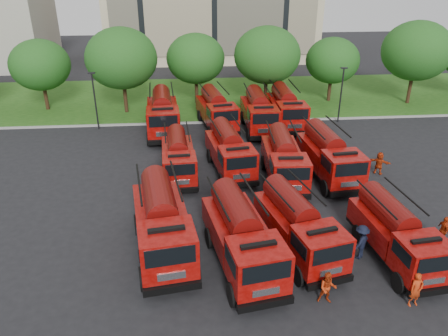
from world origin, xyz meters
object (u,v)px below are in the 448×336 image
at_px(fire_truck_4, 178,157).
at_px(fire_truck_8, 163,114).
at_px(fire_truck_7, 329,155).
at_px(fire_truck_2, 298,226).
at_px(firefighter_2, 440,243).
at_px(fire_truck_5, 230,151).
at_px(firefighter_3, 358,257).
at_px(fire_truck_11, 286,108).
at_px(firefighter_1, 326,302).
at_px(fire_truck_6, 284,159).
at_px(fire_truck_10, 259,112).
at_px(fire_truck_9, 216,110).
at_px(fire_truck_3, 396,233).
at_px(firefighter_5, 377,174).
at_px(fire_truck_0, 162,223).
at_px(firefighter_4, 144,238).
at_px(firefighter_0, 412,305).
at_px(fire_truck_1, 242,237).

relative_size(fire_truck_4, fire_truck_8, 0.83).
distance_m(fire_truck_7, fire_truck_8, 15.14).
xyz_separation_m(fire_truck_2, fire_truck_8, (-7.63, 17.78, 0.20)).
bearing_deg(firefighter_2, fire_truck_5, 45.55).
bearing_deg(fire_truck_8, firefighter_2, -52.54).
bearing_deg(firefighter_3, fire_truck_8, -100.03).
bearing_deg(fire_truck_11, fire_truck_2, -100.54).
bearing_deg(fire_truck_7, firefighter_1, -111.83).
relative_size(fire_truck_6, fire_truck_10, 0.97).
xyz_separation_m(fire_truck_4, fire_truck_9, (3.29, 9.53, 0.17)).
distance_m(fire_truck_3, firefighter_5, 10.04).
relative_size(fire_truck_8, fire_truck_9, 1.05).
distance_m(firefighter_1, firefighter_5, 14.35).
height_order(fire_truck_0, fire_truck_10, fire_truck_0).
distance_m(fire_truck_4, firefighter_4, 7.84).
distance_m(fire_truck_10, firefighter_5, 11.96).
relative_size(fire_truck_4, firefighter_1, 4.06).
bearing_deg(fire_truck_0, firefighter_0, -32.19).
relative_size(fire_truck_4, firefighter_5, 3.92).
bearing_deg(fire_truck_0, fire_truck_1, -28.77).
bearing_deg(fire_truck_10, firefighter_3, -83.05).
distance_m(fire_truck_3, fire_truck_11, 19.74).
xyz_separation_m(firefighter_0, firefighter_3, (-1.17, 3.50, 0.00)).
bearing_deg(fire_truck_10, firefighter_5, -53.04).
xyz_separation_m(fire_truck_6, fire_truck_9, (-3.86, 10.76, 0.04)).
distance_m(firefighter_3, firefighter_4, 11.43).
bearing_deg(firefighter_5, fire_truck_11, -31.59).
height_order(fire_truck_2, firefighter_0, fire_truck_2).
xyz_separation_m(fire_truck_0, firefighter_5, (14.82, 7.85, -1.73)).
bearing_deg(fire_truck_6, fire_truck_3, -64.44).
height_order(firefighter_2, firefighter_5, firefighter_5).
bearing_deg(fire_truck_2, fire_truck_9, 85.36).
height_order(firefighter_4, firefighter_5, firefighter_5).
distance_m(fire_truck_1, fire_truck_9, 19.65).
distance_m(fire_truck_3, firefighter_1, 5.36).
bearing_deg(firefighter_1, firefighter_4, 157.27).
distance_m(fire_truck_1, firefighter_4, 5.92).
bearing_deg(fire_truck_8, fire_truck_3, -60.41).
bearing_deg(fire_truck_4, firefighter_5, -6.71).
bearing_deg(fire_truck_6, fire_truck_7, 7.14).
relative_size(fire_truck_10, firefighter_0, 4.21).
bearing_deg(firefighter_2, fire_truck_0, 86.27).
height_order(fire_truck_5, firefighter_3, fire_truck_5).
relative_size(fire_truck_5, firefighter_4, 4.41).
xyz_separation_m(fire_truck_2, firefighter_2, (7.96, -0.00, -1.55)).
bearing_deg(fire_truck_5, fire_truck_6, -34.95).
xyz_separation_m(fire_truck_10, firefighter_4, (-8.80, -16.10, -1.65)).
bearing_deg(firefighter_1, fire_truck_4, 127.68).
bearing_deg(fire_truck_1, fire_truck_8, 93.79).
relative_size(fire_truck_5, fire_truck_7, 0.96).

